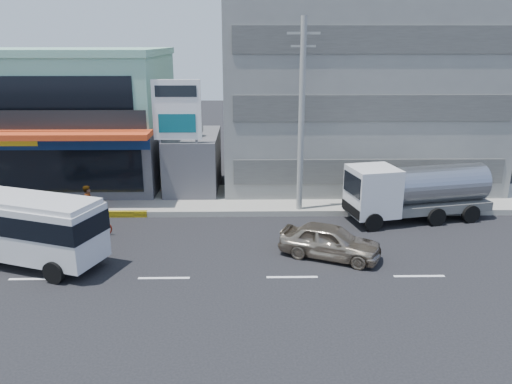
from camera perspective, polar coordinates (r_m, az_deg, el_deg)
The scene contains 12 objects.
ground at distance 20.01m, azimuth -10.47°, elevation -9.66°, with size 120.00×120.00×0.00m, color black.
sidewalk at distance 28.55m, azimuth 2.52°, elevation -0.85°, with size 70.00×5.00×0.30m, color gray.
shop_building at distance 33.89m, azimuth -20.60°, elevation 7.61°, with size 12.40×11.70×8.00m.
concrete_building at distance 33.37m, azimuth 10.94°, elevation 13.44°, with size 16.00×12.00×14.00m, color gray.
gap_structure at distance 30.66m, azimuth -7.11°, elevation 3.39°, with size 3.00×6.00×3.50m, color #46454A.
satellite_dish at distance 29.31m, azimuth -7.44°, elevation 6.40°, with size 1.50×1.50×0.15m, color slate.
billboard at distance 27.39m, azimuth -9.00°, elevation 8.47°, with size 2.60×0.18×6.90m.
utility_pole_near at distance 25.46m, azimuth 5.22°, elevation 8.48°, with size 1.60×0.30×10.00m.
minibus at distance 22.41m, azimuth -25.23°, elevation -3.32°, with size 7.25×4.44×2.89m.
sedan at distance 21.43m, azimuth 8.46°, elevation -5.57°, with size 1.72×4.28×1.46m, color tan.
tanker_truck at distance 26.52m, azimuth 17.54°, elevation 0.13°, with size 7.63×3.64×2.89m.
motorcycle_rider at distance 24.70m, azimuth -18.37°, elevation -2.98°, with size 1.96×0.77×2.47m.
Camera 1 is at (3.29, -17.64, 8.87)m, focal length 35.00 mm.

